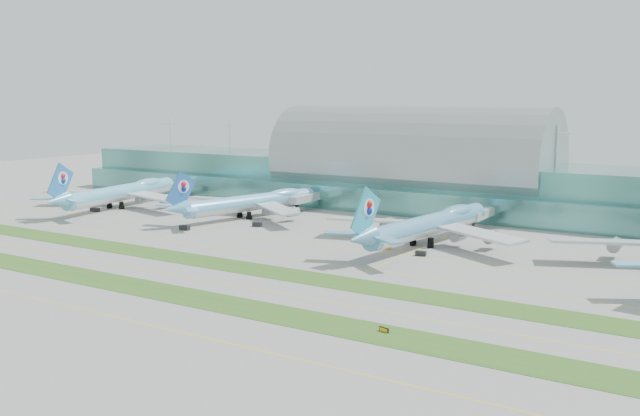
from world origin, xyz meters
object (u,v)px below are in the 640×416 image
Objects in this scene: terminal at (411,174)px; taxiway_sign_east at (384,330)px; airliner_a at (122,192)px; airliner_c at (430,223)px; airliner_b at (253,201)px.

terminal is 142.86× the size of taxiway_sign_east.
terminal is at bearing 24.79° from airliner_a.
terminal reaches higher than airliner_a.
airliner_c reaches higher than taxiway_sign_east.
airliner_c is 33.58× the size of taxiway_sign_east.
airliner_a is 33.54× the size of taxiway_sign_east.
airliner_c is (79.58, -11.99, 0.48)m from airliner_b.
taxiway_sign_east is at bearing -35.62° from airliner_a.
airliner_c is 89.48m from taxiway_sign_east.
terminal is at bearing 69.01° from airliner_b.
terminal is 169.29m from taxiway_sign_east.
taxiway_sign_east is (169.61, -88.08, -6.28)m from airliner_a.
airliner_c is at bearing -9.39° from airliner_a.
airliner_c is at bearing -61.02° from terminal.
taxiway_sign_east is at bearing -67.00° from terminal.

